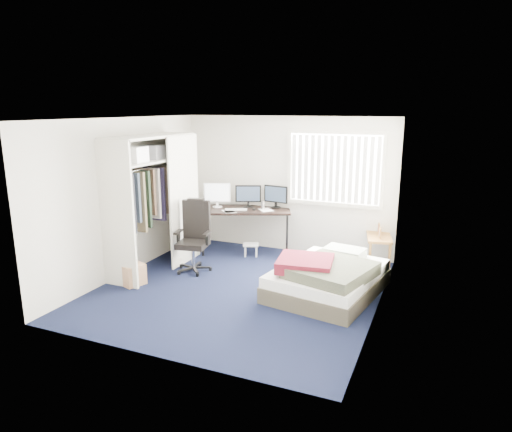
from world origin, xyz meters
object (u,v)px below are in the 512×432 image
at_px(bed, 327,277).
at_px(desk, 245,207).
at_px(office_chair, 194,243).
at_px(nightstand, 379,239).

bearing_deg(bed, desk, 143.41).
bearing_deg(office_chair, bed, -3.93).
distance_m(desk, bed, 2.48).
bearing_deg(office_chair, nightstand, 26.25).
distance_m(office_chair, bed, 2.31).
height_order(office_chair, bed, office_chair).
bearing_deg(nightstand, office_chair, -153.75).
relative_size(desk, office_chair, 1.53).
bearing_deg(desk, nightstand, 2.23).
xyz_separation_m(office_chair, nightstand, (2.79, 1.38, 0.02)).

